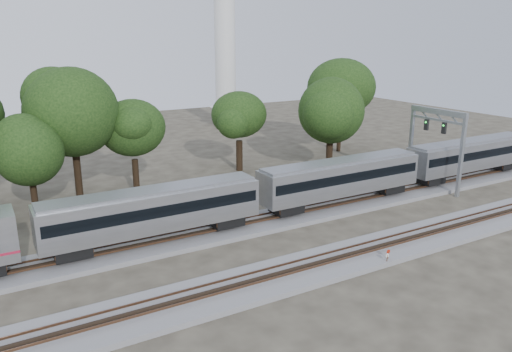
{
  "coord_description": "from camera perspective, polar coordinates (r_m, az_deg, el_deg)",
  "views": [
    {
      "loc": [
        -19.68,
        -31.42,
        17.02
      ],
      "look_at": [
        1.28,
        5.0,
        5.09
      ],
      "focal_mm": 35.0,
      "sensor_mm": 36.0,
      "label": 1
    }
  ],
  "objects": [
    {
      "name": "ground",
      "position": [
        40.79,
        1.96,
        -8.81
      ],
      "size": [
        160.0,
        160.0,
        0.0
      ],
      "primitive_type": "plane",
      "color": "#383328",
      "rests_on": "ground"
    },
    {
      "name": "track_far",
      "position": [
        45.5,
        -2.04,
        -5.84
      ],
      "size": [
        160.0,
        5.0,
        0.73
      ],
      "color": "slate",
      "rests_on": "ground"
    },
    {
      "name": "track_near",
      "position": [
        37.71,
        5.23,
        -10.7
      ],
      "size": [
        160.0,
        5.0,
        0.73
      ],
      "color": "slate",
      "rests_on": "ground"
    },
    {
      "name": "train",
      "position": [
        50.84,
        9.84,
        -0.03
      ],
      "size": [
        94.17,
        3.25,
        4.79
      ],
      "color": "#BBBDC2",
      "rests_on": "ground"
    },
    {
      "name": "switch_stand_red",
      "position": [
        40.17,
        14.86,
        -8.66
      ],
      "size": [
        0.36,
        0.07,
        1.12
      ],
      "rotation": [
        0.0,
        0.0,
        0.03
      ],
      "color": "#512D19",
      "rests_on": "ground"
    },
    {
      "name": "switch_stand_white",
      "position": [
        39.65,
        14.75,
        -9.05
      ],
      "size": [
        0.33,
        0.06,
        1.05
      ],
      "rotation": [
        0.0,
        0.0,
        -0.0
      ],
      "color": "#512D19",
      "rests_on": "ground"
    },
    {
      "name": "switch_lever",
      "position": [
        39.72,
        12.38,
        -9.68
      ],
      "size": [
        0.53,
        0.34,
        0.3
      ],
      "primitive_type": "cube",
      "rotation": [
        0.0,
        0.0,
        0.09
      ],
      "color": "#512D19",
      "rests_on": "ground"
    },
    {
      "name": "signal_gantry",
      "position": [
        59.24,
        19.92,
        4.85
      ],
      "size": [
        0.64,
        7.53,
        9.16
      ],
      "color": "gray",
      "rests_on": "ground"
    },
    {
      "name": "tree_2",
      "position": [
        50.21,
        -24.54,
        2.48
      ],
      "size": [
        6.78,
        6.78,
        9.55
      ],
      "color": "black",
      "rests_on": "ground"
    },
    {
      "name": "tree_3",
      "position": [
        53.48,
        -20.33,
        6.84
      ],
      "size": [
        9.72,
        9.72,
        13.7
      ],
      "color": "black",
      "rests_on": "ground"
    },
    {
      "name": "tree_4",
      "position": [
        54.78,
        -13.92,
        5.34
      ],
      "size": [
        7.61,
        7.61,
        10.73
      ],
      "color": "black",
      "rests_on": "ground"
    },
    {
      "name": "tree_5",
      "position": [
        63.42,
        -1.96,
        7.02
      ],
      "size": [
        7.43,
        7.43,
        10.47
      ],
      "color": "black",
      "rests_on": "ground"
    },
    {
      "name": "tree_6",
      "position": [
        63.12,
        8.57,
        7.38
      ],
      "size": [
        8.06,
        8.06,
        11.36
      ],
      "color": "black",
      "rests_on": "ground"
    },
    {
      "name": "tree_7",
      "position": [
        75.3,
        9.72,
        9.97
      ],
      "size": [
        9.76,
        9.76,
        13.76
      ],
      "color": "black",
      "rests_on": "ground"
    }
  ]
}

